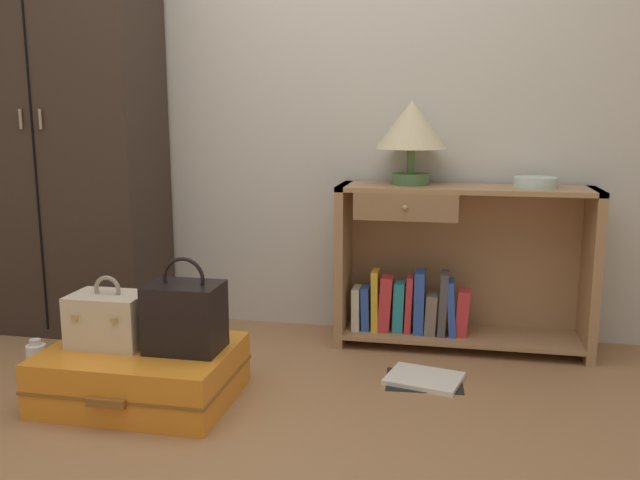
# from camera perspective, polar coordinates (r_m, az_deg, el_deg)

# --- Properties ---
(ground_plane) EXTENTS (9.00, 9.00, 0.00)m
(ground_plane) POSITION_cam_1_polar(r_m,az_deg,el_deg) (2.18, -9.72, -18.65)
(ground_plane) COLOR #9E7047
(back_wall) EXTENTS (6.40, 0.10, 2.60)m
(back_wall) POSITION_cam_1_polar(r_m,az_deg,el_deg) (3.35, -0.88, 14.75)
(back_wall) COLOR beige
(back_wall) RESTS_ON ground_plane
(wardrobe) EXTENTS (0.92, 0.47, 2.08)m
(wardrobe) POSITION_cam_1_polar(r_m,az_deg,el_deg) (3.52, -21.28, 9.62)
(wardrobe) COLOR #33261E
(wardrobe) RESTS_ON ground_plane
(bookshelf) EXTENTS (1.14, 0.32, 0.75)m
(bookshelf) POSITION_cam_1_polar(r_m,az_deg,el_deg) (3.13, 11.06, -2.63)
(bookshelf) COLOR #A37A51
(bookshelf) RESTS_ON ground_plane
(table_lamp) EXTENTS (0.32, 0.32, 0.38)m
(table_lamp) POSITION_cam_1_polar(r_m,az_deg,el_deg) (3.08, 7.82, 9.47)
(table_lamp) COLOR #4C7542
(table_lamp) RESTS_ON bookshelf
(bowl) EXTENTS (0.19, 0.19, 0.05)m
(bowl) POSITION_cam_1_polar(r_m,az_deg,el_deg) (3.08, 17.91, 4.71)
(bowl) COLOR silver
(bowl) RESTS_ON bookshelf
(suitcase_large) EXTENTS (0.69, 0.54, 0.21)m
(suitcase_large) POSITION_cam_1_polar(r_m,az_deg,el_deg) (2.65, -14.94, -10.95)
(suitcase_large) COLOR orange
(suitcase_large) RESTS_ON ground_plane
(train_case) EXTENTS (0.28, 0.20, 0.27)m
(train_case) POSITION_cam_1_polar(r_m,az_deg,el_deg) (2.65, -17.56, -6.45)
(train_case) COLOR beige
(train_case) RESTS_ON suitcase_large
(handbag) EXTENTS (0.27, 0.20, 0.35)m
(handbag) POSITION_cam_1_polar(r_m,az_deg,el_deg) (2.51, -11.45, -6.39)
(handbag) COLOR black
(handbag) RESTS_ON suitcase_large
(bottle) EXTENTS (0.08, 0.08, 0.17)m
(bottle) POSITION_cam_1_polar(r_m,az_deg,el_deg) (2.98, -23.04, -9.49)
(bottle) COLOR white
(bottle) RESTS_ON ground_plane
(open_book_on_floor) EXTENTS (0.33, 0.29, 0.02)m
(open_book_on_floor) POSITION_cam_1_polar(r_m,az_deg,el_deg) (2.79, 8.88, -11.64)
(open_book_on_floor) COLOR white
(open_book_on_floor) RESTS_ON ground_plane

